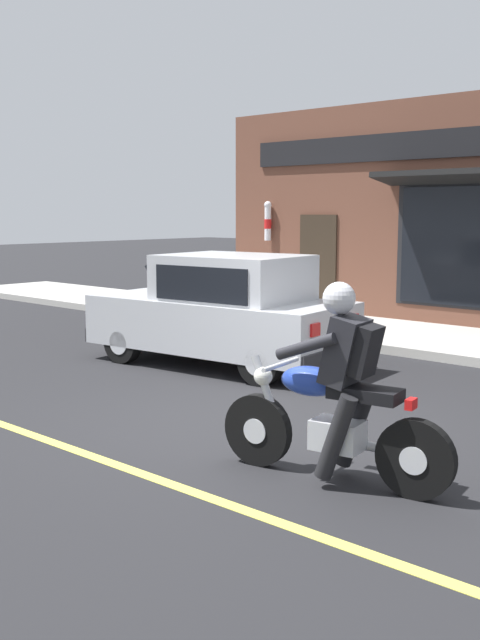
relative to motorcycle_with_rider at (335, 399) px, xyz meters
name	(u,v)px	position (x,y,z in m)	size (l,w,h in m)	color
ground_plane	(261,424)	(0.86, 1.51, -0.68)	(80.00, 80.00, 0.00)	black
sidewalk_curb	(329,327)	(6.30, 4.51, -0.61)	(2.60, 22.00, 0.14)	#ADAAA3
storefront_building	(455,215)	(7.83, 2.87, 1.43)	(1.25, 10.16, 4.20)	brown
motorcycle_with_rider	(335,399)	(0.00, 0.00, 0.00)	(0.67, 2.01, 1.62)	black
car_hatchback	(223,312)	(2.76, 3.83, 0.09)	(2.01, 3.93, 1.57)	black
fire_hydrant	(239,287)	(6.87, 7.23, -0.11)	(0.36, 0.24, 0.88)	red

